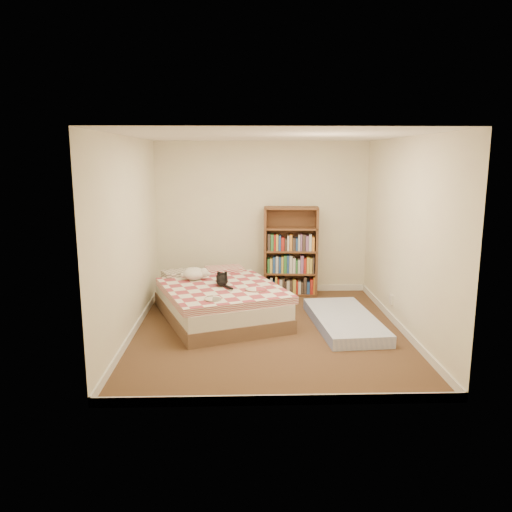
{
  "coord_description": "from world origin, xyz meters",
  "views": [
    {
      "loc": [
        -0.35,
        -6.23,
        2.25
      ],
      "look_at": [
        -0.15,
        0.3,
        0.95
      ],
      "focal_mm": 35.0,
      "sensor_mm": 36.0,
      "label": 1
    }
  ],
  "objects_px": {
    "bed": "(219,300)",
    "white_dog": "(195,274)",
    "bookshelf": "(290,262)",
    "floor_mattress": "(344,321)",
    "black_cat": "(222,280)"
  },
  "relations": [
    {
      "from": "floor_mattress",
      "to": "white_dog",
      "type": "relative_size",
      "value": 3.6
    },
    {
      "from": "black_cat",
      "to": "bookshelf",
      "type": "bearing_deg",
      "value": 47.99
    },
    {
      "from": "bed",
      "to": "floor_mattress",
      "type": "bearing_deg",
      "value": -35.57
    },
    {
      "from": "bed",
      "to": "white_dog",
      "type": "bearing_deg",
      "value": 126.33
    },
    {
      "from": "bookshelf",
      "to": "white_dog",
      "type": "bearing_deg",
      "value": -143.49
    },
    {
      "from": "bed",
      "to": "black_cat",
      "type": "xyz_separation_m",
      "value": [
        0.05,
        -0.05,
        0.31
      ]
    },
    {
      "from": "bed",
      "to": "white_dog",
      "type": "xyz_separation_m",
      "value": [
        -0.36,
        0.24,
        0.33
      ]
    },
    {
      "from": "floor_mattress",
      "to": "black_cat",
      "type": "xyz_separation_m",
      "value": [
        -1.65,
        0.41,
        0.48
      ]
    },
    {
      "from": "bookshelf",
      "to": "floor_mattress",
      "type": "relative_size",
      "value": 0.85
    },
    {
      "from": "bed",
      "to": "white_dog",
      "type": "relative_size",
      "value": 5.08
    },
    {
      "from": "white_dog",
      "to": "floor_mattress",
      "type": "bearing_deg",
      "value": -52.64
    },
    {
      "from": "floor_mattress",
      "to": "black_cat",
      "type": "distance_m",
      "value": 1.77
    },
    {
      "from": "black_cat",
      "to": "white_dog",
      "type": "height_order",
      "value": "white_dog"
    },
    {
      "from": "bookshelf",
      "to": "floor_mattress",
      "type": "height_order",
      "value": "bookshelf"
    },
    {
      "from": "black_cat",
      "to": "white_dog",
      "type": "bearing_deg",
      "value": 143.98
    }
  ]
}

